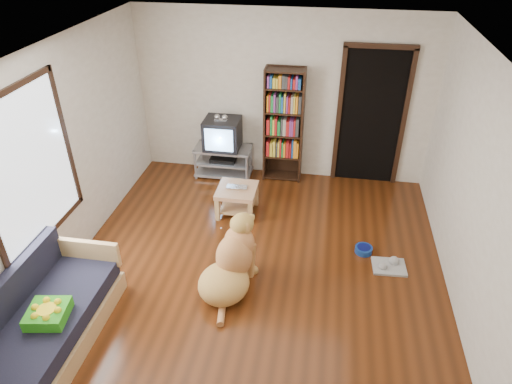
% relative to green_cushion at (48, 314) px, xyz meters
% --- Properties ---
extents(ground, '(5.00, 5.00, 0.00)m').
position_rel_green_cushion_xyz_m(ground, '(1.75, 1.44, -0.48)').
color(ground, '#52240E').
rests_on(ground, ground).
extents(ceiling, '(5.00, 5.00, 0.00)m').
position_rel_green_cushion_xyz_m(ceiling, '(1.75, 1.44, 2.12)').
color(ceiling, white).
rests_on(ceiling, ground).
extents(wall_back, '(4.50, 0.00, 4.50)m').
position_rel_green_cushion_xyz_m(wall_back, '(1.75, 3.94, 0.82)').
color(wall_back, silver).
rests_on(wall_back, ground).
extents(wall_left, '(0.00, 5.00, 5.00)m').
position_rel_green_cushion_xyz_m(wall_left, '(-0.50, 1.44, 0.82)').
color(wall_left, silver).
rests_on(wall_left, ground).
extents(wall_right, '(0.00, 5.00, 5.00)m').
position_rel_green_cushion_xyz_m(wall_right, '(4.00, 1.44, 0.82)').
color(wall_right, silver).
rests_on(wall_right, ground).
extents(green_cushion, '(0.42, 0.42, 0.12)m').
position_rel_green_cushion_xyz_m(green_cushion, '(0.00, 0.00, 0.00)').
color(green_cushion, green).
rests_on(green_cushion, sofa).
extents(laptop, '(0.30, 0.20, 0.02)m').
position_rel_green_cushion_xyz_m(laptop, '(1.28, 2.62, -0.07)').
color(laptop, silver).
rests_on(laptop, coffee_table).
extents(dog_bowl, '(0.22, 0.22, 0.08)m').
position_rel_green_cushion_xyz_m(dog_bowl, '(3.06, 2.03, -0.44)').
color(dog_bowl, navy).
rests_on(dog_bowl, ground).
extents(grey_rag, '(0.42, 0.34, 0.03)m').
position_rel_green_cushion_xyz_m(grey_rag, '(3.36, 1.78, -0.47)').
color(grey_rag, '#ABABAB').
rests_on(grey_rag, ground).
extents(window, '(0.03, 1.46, 1.70)m').
position_rel_green_cushion_xyz_m(window, '(-0.48, 0.94, 1.02)').
color(window, white).
rests_on(window, wall_left).
extents(doorway, '(1.03, 0.05, 2.19)m').
position_rel_green_cushion_xyz_m(doorway, '(3.10, 3.92, 0.64)').
color(doorway, black).
rests_on(doorway, wall_back).
extents(tv_stand, '(0.90, 0.45, 0.50)m').
position_rel_green_cushion_xyz_m(tv_stand, '(0.85, 3.69, -0.21)').
color(tv_stand, '#99999E').
rests_on(tv_stand, ground).
extents(crt_tv, '(0.55, 0.52, 0.58)m').
position_rel_green_cushion_xyz_m(crt_tv, '(0.85, 3.71, 0.26)').
color(crt_tv, black).
rests_on(crt_tv, tv_stand).
extents(bookshelf, '(0.60, 0.30, 1.80)m').
position_rel_green_cushion_xyz_m(bookshelf, '(1.80, 3.78, 0.52)').
color(bookshelf, black).
rests_on(bookshelf, ground).
extents(sofa, '(0.80, 1.80, 0.80)m').
position_rel_green_cushion_xyz_m(sofa, '(-0.12, 0.06, -0.22)').
color(sofa, tan).
rests_on(sofa, ground).
extents(coffee_table, '(0.55, 0.55, 0.40)m').
position_rel_green_cushion_xyz_m(coffee_table, '(1.28, 2.65, -0.20)').
color(coffee_table, tan).
rests_on(coffee_table, ground).
extents(dog, '(0.75, 1.10, 0.91)m').
position_rel_green_cushion_xyz_m(dog, '(1.53, 1.13, -0.15)').
color(dog, '#D6AB52').
rests_on(dog, ground).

